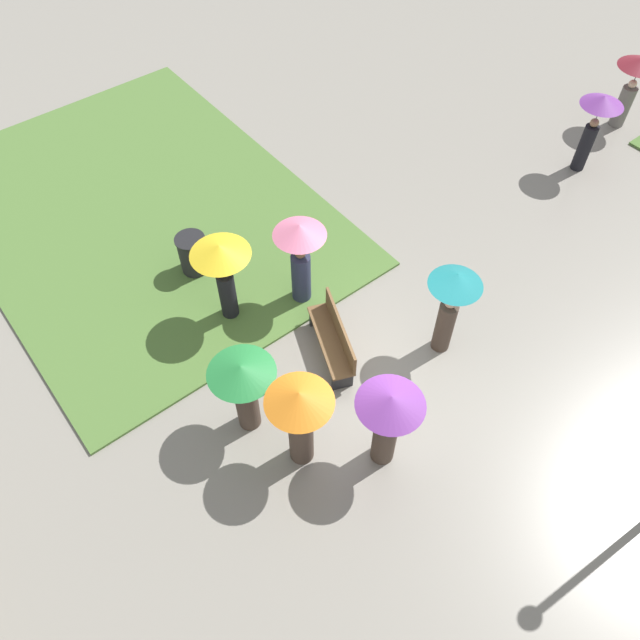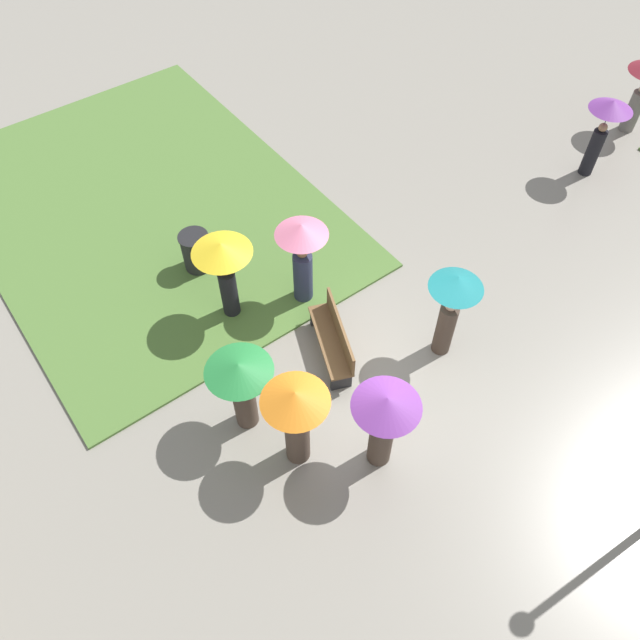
{
  "view_description": "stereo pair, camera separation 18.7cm",
  "coord_description": "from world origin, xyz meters",
  "views": [
    {
      "loc": [
        4.22,
        -4.74,
        9.57
      ],
      "look_at": [
        -1.08,
        -0.54,
        0.87
      ],
      "focal_mm": 35.0,
      "sensor_mm": 36.0,
      "label": 1
    },
    {
      "loc": [
        4.33,
        -4.59,
        9.57
      ],
      "look_at": [
        -1.08,
        -0.54,
        0.87
      ],
      "focal_mm": 35.0,
      "sensor_mm": 36.0,
      "label": 2
    }
  ],
  "objects": [
    {
      "name": "ground_plane",
      "position": [
        0.0,
        0.0,
        0.0
      ],
      "size": [
        90.0,
        90.0,
        0.0
      ],
      "primitive_type": "plane",
      "color": "gray"
    },
    {
      "name": "lawn_patch_near",
      "position": [
        -6.55,
        -1.4,
        0.03
      ],
      "size": [
        9.66,
        6.97,
        0.06
      ],
      "color": "#4C7033",
      "rests_on": "ground_plane"
    },
    {
      "name": "park_bench",
      "position": [
        -0.85,
        -0.4,
        0.47
      ],
      "size": [
        1.72,
        1.03,
        0.9
      ],
      "rotation": [
        0.0,
        0.0,
        -0.39
      ],
      "color": "brown",
      "rests_on": "ground_plane"
    },
    {
      "name": "trash_bin",
      "position": [
        -4.23,
        -1.32,
        0.46
      ],
      "size": [
        0.61,
        0.61,
        0.91
      ],
      "color": "#232326",
      "rests_on": "ground_plane"
    },
    {
      "name": "crowd_person_pink",
      "position": [
        -2.29,
        -0.05,
        1.32
      ],
      "size": [
        0.98,
        0.98,
        1.98
      ],
      "rotation": [
        0.0,
        0.0,
        2.95
      ],
      "color": "#282D47",
      "rests_on": "ground_plane"
    },
    {
      "name": "crowd_person_yellow",
      "position": [
        -2.8,
        -1.4,
        1.4
      ],
      "size": [
        1.09,
        1.09,
        1.91
      ],
      "rotation": [
        0.0,
        0.0,
        5.73
      ],
      "color": "black",
      "rests_on": "ground_plane"
    },
    {
      "name": "crowd_person_teal",
      "position": [
        0.26,
        1.27,
        1.41
      ],
      "size": [
        0.93,
        0.93,
        2.01
      ],
      "rotation": [
        0.0,
        0.0,
        4.61
      ],
      "color": "#47382D",
      "rests_on": "ground_plane"
    },
    {
      "name": "crowd_person_purple",
      "position": [
        1.25,
        -1.08,
        1.28
      ],
      "size": [
        1.06,
        1.06,
        1.87
      ],
      "rotation": [
        0.0,
        0.0,
        1.02
      ],
      "color": "#47382D",
      "rests_on": "ground_plane"
    },
    {
      "name": "crowd_person_orange",
      "position": [
        0.42,
        -2.11,
        1.32
      ],
      "size": [
        1.05,
        1.05,
        1.95
      ],
      "rotation": [
        0.0,
        0.0,
        4.73
      ],
      "color": "#47382D",
      "rests_on": "ground_plane"
    },
    {
      "name": "crowd_person_green",
      "position": [
        -0.63,
        -2.44,
        1.16
      ],
      "size": [
        1.09,
        1.09,
        1.7
      ],
      "rotation": [
        0.0,
        0.0,
        4.91
      ],
      "color": "#47382D",
      "rests_on": "ground_plane"
    },
    {
      "name": "lone_walker_far_path",
      "position": [
        -1.43,
        7.59,
        1.36
      ],
      "size": [
        0.95,
        0.95,
        1.92
      ],
      "rotation": [
        0.0,
        0.0,
        5.21
      ],
      "color": "black",
      "rests_on": "ground_plane"
    },
    {
      "name": "lone_walker_mid_plaza",
      "position": [
        -1.91,
        9.82,
        1.27
      ],
      "size": [
        1.07,
        1.07,
        1.8
      ],
      "rotation": [
        0.0,
        0.0,
        4.07
      ],
      "color": "slate",
      "rests_on": "ground_plane"
    }
  ]
}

